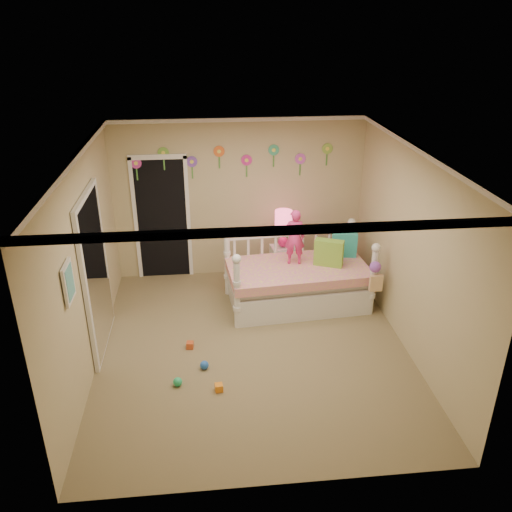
{
  "coord_description": "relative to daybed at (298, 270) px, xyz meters",
  "views": [
    {
      "loc": [
        -0.56,
        -5.77,
        4.03
      ],
      "look_at": [
        0.1,
        0.6,
        1.05
      ],
      "focal_mm": 36.79,
      "sensor_mm": 36.0,
      "label": 1
    }
  ],
  "objects": [
    {
      "name": "closet_doorway",
      "position": [
        -2.02,
        1.15,
        0.47
      ],
      "size": [
        0.9,
        0.04,
        2.07
      ],
      "primitive_type": "cube",
      "color": "black",
      "rests_on": "back_wall"
    },
    {
      "name": "flower_decals",
      "position": [
        -0.86,
        1.15,
        1.37
      ],
      "size": [
        3.4,
        0.02,
        0.5
      ],
      "primitive_type": null,
      "color": "#B2668C",
      "rests_on": "back_wall"
    },
    {
      "name": "toy_scatter",
      "position": [
        -1.54,
        -1.53,
        -0.51
      ],
      "size": [
        1.19,
        1.49,
        0.11
      ],
      "primitive_type": null,
      "rotation": [
        0.0,
        0.0,
        -0.35
      ],
      "color": "#996666",
      "rests_on": "floor"
    },
    {
      "name": "pillow_turquoise",
      "position": [
        0.76,
        0.27,
        0.25
      ],
      "size": [
        0.39,
        0.19,
        0.38
      ],
      "primitive_type": "cube",
      "rotation": [
        0.0,
        0.0,
        -0.16
      ],
      "color": "teal",
      "rests_on": "daybed"
    },
    {
      "name": "wall_picture",
      "position": [
        -2.74,
        -1.99,
        0.98
      ],
      "size": [
        0.05,
        0.34,
        0.42
      ],
      "primitive_type": "cube",
      "color": "white",
      "rests_on": "left_wall"
    },
    {
      "name": "crown_molding",
      "position": [
        -0.77,
        -1.09,
        2.0
      ],
      "size": [
        4.0,
        4.5,
        0.06
      ],
      "primitive_type": null,
      "color": "white",
      "rests_on": "ceiling"
    },
    {
      "name": "floor",
      "position": [
        -0.77,
        -1.09,
        -0.57
      ],
      "size": [
        4.0,
        4.5,
        0.01
      ],
      "primitive_type": "cube",
      "color": "#7F684C",
      "rests_on": "ground"
    },
    {
      "name": "hanging_bag",
      "position": [
        0.98,
        -0.59,
        0.12
      ],
      "size": [
        0.2,
        0.16,
        0.36
      ],
      "primitive_type": null,
      "color": "beige",
      "rests_on": "daybed"
    },
    {
      "name": "mirror_closet",
      "position": [
        -2.73,
        -0.79,
        0.48
      ],
      "size": [
        0.07,
        1.3,
        2.1
      ],
      "primitive_type": "cube",
      "color": "white",
      "rests_on": "left_wall"
    },
    {
      "name": "daybed",
      "position": [
        0.0,
        0.0,
        0.0
      ],
      "size": [
        2.17,
        1.29,
        1.13
      ],
      "primitive_type": null,
      "rotation": [
        0.0,
        0.0,
        0.08
      ],
      "color": "white",
      "rests_on": "floor"
    },
    {
      "name": "left_wall",
      "position": [
        -2.77,
        -1.09,
        0.73
      ],
      "size": [
        0.01,
        4.5,
        2.6
      ],
      "primitive_type": "cube",
      "color": "tan",
      "rests_on": "floor"
    },
    {
      "name": "table_lamp",
      "position": [
        -0.11,
        0.72,
        0.47
      ],
      "size": [
        0.28,
        0.28,
        0.61
      ],
      "color": "#F9217F",
      "rests_on": "nightstand"
    },
    {
      "name": "child",
      "position": [
        -0.04,
        0.1,
        0.49
      ],
      "size": [
        0.33,
        0.23,
        0.84
      ],
      "primitive_type": "imported",
      "rotation": [
        0.0,
        0.0,
        3.04
      ],
      "color": "#F0368B",
      "rests_on": "daybed"
    },
    {
      "name": "back_wall",
      "position": [
        -0.77,
        1.16,
        0.73
      ],
      "size": [
        4.0,
        0.01,
        2.6
      ],
      "primitive_type": "cube",
      "color": "tan",
      "rests_on": "floor"
    },
    {
      "name": "right_wall",
      "position": [
        1.23,
        -1.09,
        0.73
      ],
      "size": [
        0.01,
        4.5,
        2.6
      ],
      "primitive_type": "cube",
      "color": "tan",
      "rests_on": "floor"
    },
    {
      "name": "ceiling",
      "position": [
        -0.77,
        -1.09,
        2.03
      ],
      "size": [
        4.0,
        4.5,
        0.01
      ],
      "primitive_type": "cube",
      "color": "white",
      "rests_on": "floor"
    },
    {
      "name": "nightstand",
      "position": [
        -0.11,
        0.72,
        -0.25
      ],
      "size": [
        0.41,
        0.33,
        0.63
      ],
      "primitive_type": "cube",
      "rotation": [
        0.0,
        0.0,
        0.12
      ],
      "color": "white",
      "rests_on": "floor"
    },
    {
      "name": "pillow_lime",
      "position": [
        0.45,
        -0.02,
        0.26
      ],
      "size": [
        0.45,
        0.31,
        0.4
      ],
      "primitive_type": "cube",
      "rotation": [
        0.0,
        0.0,
        -0.41
      ],
      "color": "#7EBA38",
      "rests_on": "daybed"
    }
  ]
}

